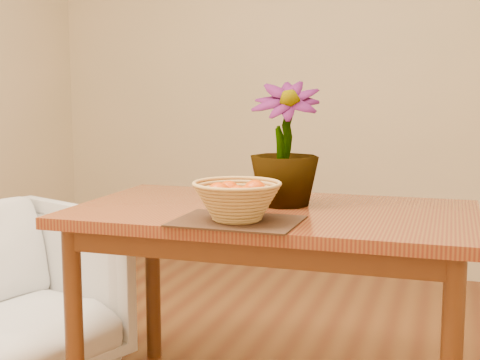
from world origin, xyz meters
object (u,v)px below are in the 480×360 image
(wicker_basket, at_px, (237,203))
(potted_plant, at_px, (284,144))
(table, at_px, (272,233))
(armchair, at_px, (7,287))

(wicker_basket, bearing_deg, potted_plant, 78.64)
(table, distance_m, wicker_basket, 0.31)
(potted_plant, distance_m, armchair, 1.26)
(wicker_basket, xyz_separation_m, armchair, (-1.04, 0.21, -0.43))
(wicker_basket, bearing_deg, armchair, 168.77)
(wicker_basket, distance_m, potted_plant, 0.38)
(potted_plant, bearing_deg, table, -115.33)
(armchair, bearing_deg, wicker_basket, -78.67)
(table, distance_m, potted_plant, 0.32)
(potted_plant, bearing_deg, armchair, 178.55)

